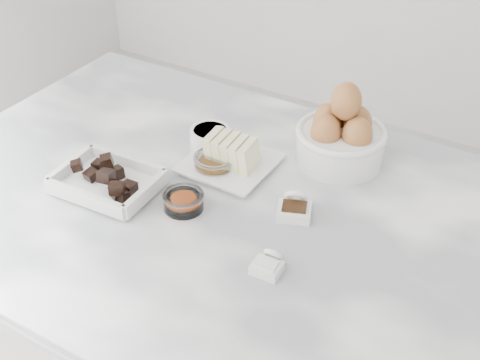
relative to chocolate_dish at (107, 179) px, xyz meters
name	(u,v)px	position (x,y,z in m)	size (l,w,h in m)	color
marble_slab	(222,211)	(0.21, 0.07, -0.04)	(1.20, 0.80, 0.04)	white
chocolate_dish	(107,179)	(0.00, 0.00, 0.00)	(0.19, 0.15, 0.05)	white
butter_plate	(228,156)	(0.16, 0.18, 0.00)	(0.17, 0.17, 0.07)	white
sugar_ramekin	(210,139)	(0.09, 0.21, 0.01)	(0.08, 0.08, 0.05)	white
egg_bowl	(341,136)	(0.33, 0.31, 0.03)	(0.18, 0.18, 0.17)	white
honey_bowl	(215,164)	(0.14, 0.15, 0.00)	(0.08, 0.08, 0.04)	white
zest_bowl	(184,200)	(0.16, 0.02, 0.00)	(0.08, 0.08, 0.03)	white
vanilla_spoon	(295,208)	(0.33, 0.11, -0.01)	(0.07, 0.08, 0.04)	white
salt_spoon	(268,264)	(0.36, -0.04, -0.01)	(0.05, 0.06, 0.04)	white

